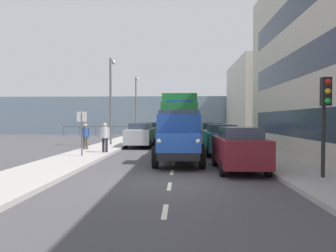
{
  "coord_description": "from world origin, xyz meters",
  "views": [
    {
      "loc": [
        -0.35,
        9.76,
        2.03
      ],
      "look_at": [
        0.53,
        -10.82,
        1.56
      ],
      "focal_mm": 32.65,
      "sensor_mm": 36.0,
      "label": 1
    }
  ],
  "objects_px": {
    "car_teal_kerbside_1": "(221,139)",
    "traffic_light_near": "(325,105)",
    "car_navy_kerbside_3": "(205,131)",
    "car_silver_oppositeside_0": "(141,135)",
    "car_white_kerbside_2": "(211,134)",
    "street_sign": "(82,126)",
    "truck_vintage_blue": "(179,138)",
    "car_maroon_kerbside_near": "(239,148)",
    "car_grey_oppositeside_1": "(149,131)",
    "lamp_post_far": "(136,101)",
    "pedestrian_couple_b": "(105,135)",
    "lorry_cargo_green": "(180,118)",
    "pedestrian_by_lamp": "(85,134)",
    "lamp_post_promenade": "(111,93)"
  },
  "relations": [
    {
      "from": "car_teal_kerbside_1",
      "to": "traffic_light_near",
      "type": "bearing_deg",
      "value": 107.21
    },
    {
      "from": "car_navy_kerbside_3",
      "to": "car_silver_oppositeside_0",
      "type": "relative_size",
      "value": 0.84
    },
    {
      "from": "car_white_kerbside_2",
      "to": "street_sign",
      "type": "distance_m",
      "value": 10.54
    },
    {
      "from": "truck_vintage_blue",
      "to": "car_maroon_kerbside_near",
      "type": "xyz_separation_m",
      "value": [
        -2.35,
        1.8,
        -0.28
      ]
    },
    {
      "from": "car_silver_oppositeside_0",
      "to": "car_grey_oppositeside_1",
      "type": "distance_m",
      "value": 5.7
    },
    {
      "from": "lamp_post_far",
      "to": "traffic_light_near",
      "type": "bearing_deg",
      "value": 111.17
    },
    {
      "from": "car_white_kerbside_2",
      "to": "lamp_post_far",
      "type": "relative_size",
      "value": 0.61
    },
    {
      "from": "lamp_post_far",
      "to": "pedestrian_couple_b",
      "type": "bearing_deg",
      "value": 92.84
    },
    {
      "from": "car_white_kerbside_2",
      "to": "traffic_light_near",
      "type": "relative_size",
      "value": 1.29
    },
    {
      "from": "lorry_cargo_green",
      "to": "pedestrian_couple_b",
      "type": "xyz_separation_m",
      "value": [
        4.18,
        6.44,
        -0.95
      ]
    },
    {
      "from": "car_teal_kerbside_1",
      "to": "lamp_post_far",
      "type": "distance_m",
      "value": 19.54
    },
    {
      "from": "car_silver_oppositeside_0",
      "to": "pedestrian_by_lamp",
      "type": "relative_size",
      "value": 2.92
    },
    {
      "from": "car_silver_oppositeside_0",
      "to": "lamp_post_promenade",
      "type": "bearing_deg",
      "value": -11.35
    },
    {
      "from": "car_teal_kerbside_1",
      "to": "pedestrian_by_lamp",
      "type": "bearing_deg",
      "value": -8.91
    },
    {
      "from": "pedestrian_couple_b",
      "to": "pedestrian_by_lamp",
      "type": "distance_m",
      "value": 2.32
    },
    {
      "from": "car_teal_kerbside_1",
      "to": "lamp_post_promenade",
      "type": "distance_m",
      "value": 9.57
    },
    {
      "from": "lorry_cargo_green",
      "to": "car_silver_oppositeside_0",
      "type": "distance_m",
      "value": 3.37
    },
    {
      "from": "pedestrian_couple_b",
      "to": "pedestrian_by_lamp",
      "type": "bearing_deg",
      "value": -45.02
    },
    {
      "from": "car_silver_oppositeside_0",
      "to": "car_maroon_kerbside_near",
      "type": "bearing_deg",
      "value": 117.33
    },
    {
      "from": "car_white_kerbside_2",
      "to": "car_grey_oppositeside_1",
      "type": "height_order",
      "value": "same"
    },
    {
      "from": "pedestrian_by_lamp",
      "to": "car_navy_kerbside_3",
      "type": "bearing_deg",
      "value": -128.76
    },
    {
      "from": "pedestrian_by_lamp",
      "to": "lamp_post_far",
      "type": "distance_m",
      "value": 16.77
    },
    {
      "from": "car_silver_oppositeside_0",
      "to": "lamp_post_promenade",
      "type": "distance_m",
      "value": 3.83
    },
    {
      "from": "car_silver_oppositeside_0",
      "to": "traffic_light_near",
      "type": "height_order",
      "value": "traffic_light_near"
    },
    {
      "from": "car_maroon_kerbside_near",
      "to": "car_teal_kerbside_1",
      "type": "relative_size",
      "value": 1.01
    },
    {
      "from": "car_navy_kerbside_3",
      "to": "pedestrian_by_lamp",
      "type": "distance_m",
      "value": 13.1
    },
    {
      "from": "lamp_post_promenade",
      "to": "street_sign",
      "type": "distance_m",
      "value": 7.59
    },
    {
      "from": "car_navy_kerbside_3",
      "to": "car_silver_oppositeside_0",
      "type": "bearing_deg",
      "value": 52.58
    },
    {
      "from": "car_maroon_kerbside_near",
      "to": "car_navy_kerbside_3",
      "type": "xyz_separation_m",
      "value": [
        -0.0,
        -16.88,
        -0.0
      ]
    },
    {
      "from": "pedestrian_couple_b",
      "to": "traffic_light_near",
      "type": "distance_m",
      "value": 11.48
    },
    {
      "from": "traffic_light_near",
      "to": "lamp_post_far",
      "type": "height_order",
      "value": "lamp_post_far"
    },
    {
      "from": "truck_vintage_blue",
      "to": "pedestrian_by_lamp",
      "type": "height_order",
      "value": "truck_vintage_blue"
    },
    {
      "from": "traffic_light_near",
      "to": "lamp_post_far",
      "type": "distance_m",
      "value": 27.14
    },
    {
      "from": "lamp_post_far",
      "to": "car_maroon_kerbside_near",
      "type": "bearing_deg",
      "value": 107.86
    },
    {
      "from": "lamp_post_far",
      "to": "street_sign",
      "type": "xyz_separation_m",
      "value": [
        -0.15,
        19.85,
        -2.46
      ]
    },
    {
      "from": "car_silver_oppositeside_0",
      "to": "traffic_light_near",
      "type": "bearing_deg",
      "value": 121.71
    },
    {
      "from": "lamp_post_far",
      "to": "car_navy_kerbside_3",
      "type": "bearing_deg",
      "value": 139.98
    },
    {
      "from": "lamp_post_promenade",
      "to": "street_sign",
      "type": "height_order",
      "value": "lamp_post_promenade"
    },
    {
      "from": "car_maroon_kerbside_near",
      "to": "lamp_post_promenade",
      "type": "xyz_separation_m",
      "value": [
        7.47,
        -10.53,
        3.06
      ]
    },
    {
      "from": "lamp_post_promenade",
      "to": "truck_vintage_blue",
      "type": "bearing_deg",
      "value": 120.38
    },
    {
      "from": "car_teal_kerbside_1",
      "to": "car_white_kerbside_2",
      "type": "height_order",
      "value": "same"
    },
    {
      "from": "truck_vintage_blue",
      "to": "traffic_light_near",
      "type": "relative_size",
      "value": 1.76
    },
    {
      "from": "car_navy_kerbside_3",
      "to": "pedestrian_couple_b",
      "type": "height_order",
      "value": "pedestrian_couple_b"
    },
    {
      "from": "pedestrian_by_lamp",
      "to": "lamp_post_far",
      "type": "xyz_separation_m",
      "value": [
        -0.74,
        -16.48,
        3.06
      ]
    },
    {
      "from": "pedestrian_couple_b",
      "to": "lamp_post_promenade",
      "type": "relative_size",
      "value": 0.26
    },
    {
      "from": "lamp_post_far",
      "to": "car_teal_kerbside_1",
      "type": "bearing_deg",
      "value": 112.78
    },
    {
      "from": "pedestrian_couple_b",
      "to": "traffic_light_near",
      "type": "height_order",
      "value": "traffic_light_near"
    },
    {
      "from": "car_navy_kerbside_3",
      "to": "pedestrian_couple_b",
      "type": "relative_size",
      "value": 2.36
    },
    {
      "from": "truck_vintage_blue",
      "to": "lamp_post_promenade",
      "type": "relative_size",
      "value": 0.88
    },
    {
      "from": "car_maroon_kerbside_near",
      "to": "car_white_kerbside_2",
      "type": "distance_m",
      "value": 10.85
    }
  ]
}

